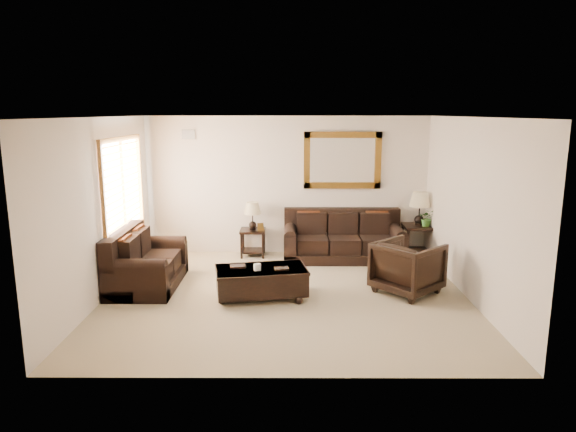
{
  "coord_description": "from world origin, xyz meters",
  "views": [
    {
      "loc": [
        0.06,
        -7.49,
        2.77
      ],
      "look_at": [
        0.03,
        0.6,
        1.13
      ],
      "focal_mm": 32.0,
      "sensor_mm": 36.0,
      "label": 1
    }
  ],
  "objects_px": {
    "end_table_right": "(419,215)",
    "armchair": "(408,265)",
    "end_table_left": "(253,221)",
    "loveseat": "(144,265)",
    "sofa": "(343,241)",
    "coffee_table": "(261,279)"
  },
  "relations": [
    {
      "from": "sofa",
      "to": "coffee_table",
      "type": "bearing_deg",
      "value": -124.08
    },
    {
      "from": "loveseat",
      "to": "end_table_right",
      "type": "distance_m",
      "value": 5.17
    },
    {
      "from": "armchair",
      "to": "coffee_table",
      "type": "bearing_deg",
      "value": 53.84
    },
    {
      "from": "end_table_right",
      "to": "armchair",
      "type": "distance_m",
      "value": 2.16
    },
    {
      "from": "end_table_right",
      "to": "armchair",
      "type": "relative_size",
      "value": 1.41
    },
    {
      "from": "loveseat",
      "to": "coffee_table",
      "type": "bearing_deg",
      "value": -105.52
    },
    {
      "from": "loveseat",
      "to": "armchair",
      "type": "xyz_separation_m",
      "value": [
        4.19,
        -0.3,
        0.11
      ]
    },
    {
      "from": "loveseat",
      "to": "armchair",
      "type": "relative_size",
      "value": 1.83
    },
    {
      "from": "sofa",
      "to": "loveseat",
      "type": "distance_m",
      "value": 3.74
    },
    {
      "from": "loveseat",
      "to": "sofa",
      "type": "bearing_deg",
      "value": -64.48
    },
    {
      "from": "coffee_table",
      "to": "armchair",
      "type": "relative_size",
      "value": 1.63
    },
    {
      "from": "sofa",
      "to": "armchair",
      "type": "height_order",
      "value": "sofa"
    },
    {
      "from": "sofa",
      "to": "armchair",
      "type": "bearing_deg",
      "value": -67.01
    },
    {
      "from": "end_table_left",
      "to": "loveseat",
      "type": "bearing_deg",
      "value": -132.67
    },
    {
      "from": "sofa",
      "to": "coffee_table",
      "type": "relative_size",
      "value": 1.54
    },
    {
      "from": "end_table_left",
      "to": "armchair",
      "type": "bearing_deg",
      "value": -39.07
    },
    {
      "from": "end_table_left",
      "to": "end_table_right",
      "type": "bearing_deg",
      "value": -0.82
    },
    {
      "from": "loveseat",
      "to": "end_table_left",
      "type": "bearing_deg",
      "value": -42.67
    },
    {
      "from": "sofa",
      "to": "armchair",
      "type": "xyz_separation_m",
      "value": [
        0.81,
        -1.91,
        0.11
      ]
    },
    {
      "from": "end_table_left",
      "to": "end_table_right",
      "type": "xyz_separation_m",
      "value": [
        3.21,
        -0.05,
        0.13
      ]
    },
    {
      "from": "end_table_left",
      "to": "coffee_table",
      "type": "relative_size",
      "value": 0.73
    },
    {
      "from": "sofa",
      "to": "end_table_left",
      "type": "distance_m",
      "value": 1.79
    }
  ]
}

